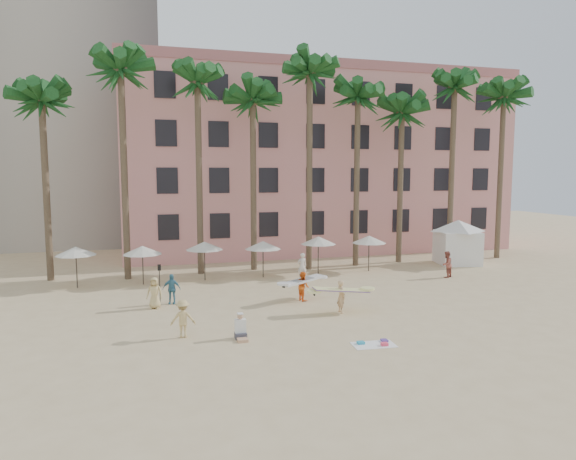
{
  "coord_description": "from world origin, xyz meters",
  "views": [
    {
      "loc": [
        -8.95,
        -21.57,
        7.21
      ],
      "look_at": [
        -1.07,
        6.0,
        4.0
      ],
      "focal_mm": 32.0,
      "sensor_mm": 36.0,
      "label": 1
    }
  ],
  "objects_px": {
    "pink_hotel": "(311,164)",
    "cabana": "(458,238)",
    "carrier_yellow": "(341,294)",
    "carrier_white": "(303,285)"
  },
  "relations": [
    {
      "from": "pink_hotel",
      "to": "cabana",
      "type": "xyz_separation_m",
      "value": [
        8.03,
        -12.59,
        -5.93
      ]
    },
    {
      "from": "carrier_white",
      "to": "pink_hotel",
      "type": "bearing_deg",
      "value": 70.3
    },
    {
      "from": "pink_hotel",
      "to": "cabana",
      "type": "relative_size",
      "value": 6.5
    },
    {
      "from": "pink_hotel",
      "to": "carrier_yellow",
      "type": "distance_m",
      "value": 25.2
    },
    {
      "from": "cabana",
      "to": "carrier_white",
      "type": "distance_m",
      "value": 17.26
    },
    {
      "from": "carrier_yellow",
      "to": "carrier_white",
      "type": "relative_size",
      "value": 1.01
    },
    {
      "from": "carrier_yellow",
      "to": "cabana",
      "type": "bearing_deg",
      "value": 37.26
    },
    {
      "from": "carrier_yellow",
      "to": "carrier_white",
      "type": "distance_m",
      "value": 3.18
    },
    {
      "from": "cabana",
      "to": "carrier_white",
      "type": "height_order",
      "value": "cabana"
    },
    {
      "from": "pink_hotel",
      "to": "carrier_white",
      "type": "distance_m",
      "value": 22.82
    }
  ]
}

